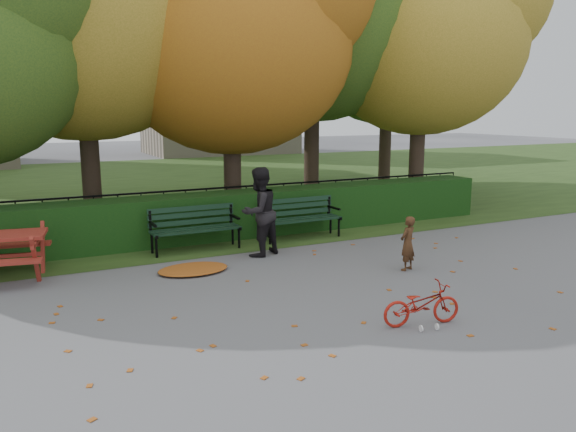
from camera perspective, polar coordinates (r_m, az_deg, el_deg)
name	(u,v)px	position (r m, az deg, el deg)	size (l,w,h in m)	color
ground	(348,293)	(8.86, 6.08, -7.76)	(90.00, 90.00, 0.00)	slate
grass_strip	(146,185)	(21.72, -14.27, 3.03)	(90.00, 90.00, 0.00)	#233A14
building_right	(218,58)	(37.37, -7.14, 15.60)	(9.00, 6.00, 12.00)	#9E9179
hedge	(240,214)	(12.64, -4.94, 0.21)	(13.00, 0.90, 1.00)	black
iron_fence	(227,207)	(13.37, -6.21, 0.93)	(14.00, 0.04, 1.02)	black
tree_c	(246,24)	(14.23, -4.25, 18.89)	(6.30, 6.00, 8.00)	black
tree_e	(437,27)	(17.11, 14.87, 18.08)	(6.09, 5.80, 8.16)	black
tree_g	(400,36)	(21.35, 11.33, 17.48)	(6.30, 6.00, 8.55)	black
bench_left	(194,225)	(11.47, -9.49, -0.88)	(1.80, 0.57, 0.88)	black
bench_right	(299,215)	(12.37, 1.18, 0.12)	(1.80, 0.57, 0.88)	black
leaf_pile	(193,269)	(10.06, -9.61, -5.33)	(1.25, 0.86, 0.09)	brown
leaf_scatter	(338,287)	(9.10, 5.06, -7.20)	(9.00, 5.70, 0.01)	brown
child	(408,243)	(10.11, 12.06, -2.74)	(0.35, 0.23, 0.97)	#402614
adult	(259,212)	(10.83, -2.96, 0.43)	(0.84, 0.66, 1.73)	black
bicycle	(422,304)	(7.68, 13.41, -8.72)	(0.38, 1.08, 0.57)	#A2180E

